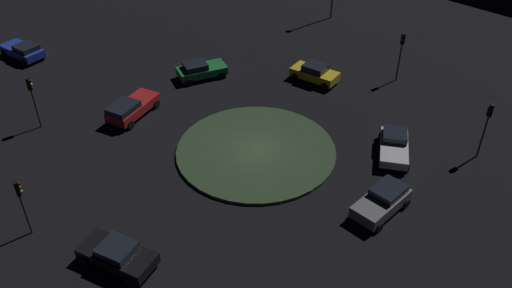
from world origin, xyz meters
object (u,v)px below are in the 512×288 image
car_yellow (315,73)px  car_black (117,255)px  car_grey (382,201)px  car_green (200,70)px  traffic_light_south (21,197)px  car_blue (23,50)px  traffic_light_southwest (32,93)px  traffic_light_north (401,48)px  car_silver (394,145)px  car_red (131,108)px  traffic_light_northeast (487,120)px

car_yellow → car_black: size_ratio=0.89×
car_grey → car_green: bearing=-98.3°
traffic_light_south → car_black: bearing=-54.1°
car_blue → traffic_light_southwest: 12.12m
traffic_light_south → traffic_light_north: size_ratio=0.90×
car_green → car_silver: car_green is taller
car_red → car_black: bearing=-145.1°
traffic_light_south → traffic_light_southwest: 11.03m
car_grey → traffic_light_northeast: (2.27, 8.87, 2.17)m
car_grey → traffic_light_north: size_ratio=0.97×
car_black → traffic_light_northeast: traffic_light_northeast is taller
car_black → car_blue: car_blue is taller
car_silver → car_yellow: car_yellow is taller
car_grey → traffic_light_south: (-14.29, -14.45, 1.92)m
traffic_light_south → traffic_light_north: traffic_light_north is taller
car_red → traffic_light_southwest: (-3.97, -5.17, 2.10)m
car_grey → traffic_light_south: 20.41m
car_green → car_grey: car_grey is taller
car_grey → car_red: bearing=-76.5°
car_blue → traffic_light_northeast: traffic_light_northeast is taller
car_black → traffic_light_northeast: (10.90, 21.59, 2.22)m
traffic_light_northeast → traffic_light_north: bearing=-70.4°
car_silver → car_black: (-6.42, -18.21, 0.02)m
car_silver → traffic_light_southwest: bearing=-85.6°
car_red → traffic_light_south: (5.10, -11.44, 1.93)m
traffic_light_northeast → car_blue: bearing=-20.1°
car_silver → car_yellow: bearing=-144.0°
car_red → car_grey: 19.62m
car_green → traffic_light_south: traffic_light_south is taller
car_silver → traffic_light_south: bearing=-59.7°
car_yellow → traffic_light_north: size_ratio=0.96×
car_grey → traffic_light_southwest: size_ratio=1.00×
car_silver → traffic_light_south: 23.40m
traffic_light_southwest → traffic_light_northeast: size_ratio=0.97×
car_green → traffic_light_southwest: (-3.71, -12.71, 2.14)m
traffic_light_northeast → traffic_light_southwest: bearing=-4.7°
car_red → car_grey: bearing=-94.2°
traffic_light_south → traffic_light_north: (7.35, 29.09, 0.28)m
car_green → car_grey: (19.66, -4.53, 0.04)m
car_silver → car_red: bearing=-92.2°
car_silver → traffic_light_southwest: size_ratio=1.10×
traffic_light_south → car_silver: bearing=-12.2°
traffic_light_south → traffic_light_north: 30.01m
car_silver → car_black: 19.31m
car_silver → car_grey: 5.92m
car_silver → car_black: size_ratio=0.98×
car_grey → traffic_light_northeast: 9.41m
car_green → car_black: (11.03, -17.26, -0.01)m
traffic_light_north → traffic_light_southwest: bearing=-26.3°
car_blue → traffic_light_south: bearing=145.9°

